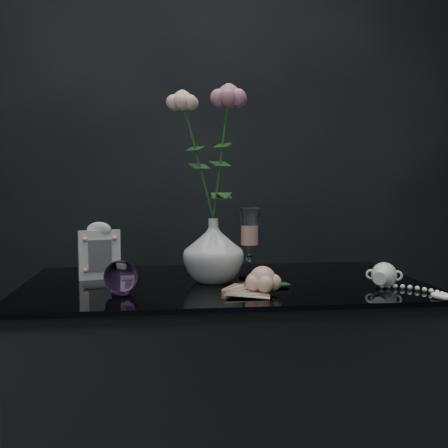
{
  "coord_description": "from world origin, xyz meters",
  "views": [
    {
      "loc": [
        -0.16,
        -1.32,
        1.03
      ],
      "look_at": [
        -0.01,
        -0.02,
        0.92
      ],
      "focal_mm": 42.0,
      "sensor_mm": 36.0,
      "label": 1
    }
  ],
  "objects": [
    {
      "name": "roses",
      "position": [
        -0.04,
        0.05,
        1.12
      ],
      "size": [
        0.19,
        0.1,
        0.4
      ],
      "color": "#FFCDA6",
      "rests_on": "vase"
    },
    {
      "name": "picture_frame",
      "position": [
        -0.33,
        0.12,
        0.84
      ],
      "size": [
        0.14,
        0.12,
        0.16
      ],
      "primitive_type": null,
      "rotation": [
        0.0,
        0.0,
        0.27
      ],
      "color": "silver",
      "rests_on": "table"
    },
    {
      "name": "vase",
      "position": [
        -0.03,
        0.05,
        0.85
      ],
      "size": [
        0.21,
        0.21,
        0.17
      ],
      "primitive_type": "imported",
      "rotation": [
        0.0,
        0.0,
        -0.33
      ],
      "color": "silver",
      "rests_on": "table"
    },
    {
      "name": "pearl_jar",
      "position": [
        0.4,
        -0.07,
        0.8
      ],
      "size": [
        0.29,
        0.3,
        0.07
      ],
      "primitive_type": null,
      "rotation": [
        0.0,
        0.0,
        -0.39
      ],
      "color": "white",
      "rests_on": "table"
    },
    {
      "name": "wine_glass",
      "position": [
        0.08,
        0.1,
        0.86
      ],
      "size": [
        0.07,
        0.07,
        0.19
      ],
      "primitive_type": null,
      "rotation": [
        0.0,
        0.0,
        0.27
      ],
      "color": "white",
      "rests_on": "table"
    },
    {
      "name": "paper_fan",
      "position": [
        -0.02,
        -0.15,
        0.77
      ],
      "size": [
        0.23,
        0.2,
        0.02
      ],
      "primitive_type": null,
      "rotation": [
        0.0,
        0.0,
        0.16
      ],
      "color": "beige",
      "rests_on": "table"
    },
    {
      "name": "paperweight",
      "position": [
        -0.26,
        -0.07,
        0.8
      ],
      "size": [
        0.08,
        0.08,
        0.08
      ],
      "primitive_type": null,
      "rotation": [
        0.0,
        0.0,
        -0.03
      ],
      "color": "#AB7BC8",
      "rests_on": "table"
    },
    {
      "name": "loose_rose",
      "position": [
        0.07,
        -0.11,
        0.79
      ],
      "size": [
        0.19,
        0.22,
        0.07
      ],
      "primitive_type": null,
      "rotation": [
        0.0,
        0.0,
        -0.26
      ],
      "color": "#E5AF93",
      "rests_on": "table"
    },
    {
      "name": "table",
      "position": [
        0.0,
        0.05,
        0.38
      ],
      "size": [
        1.05,
        0.58,
        0.76
      ],
      "color": "black",
      "rests_on": "ground"
    }
  ]
}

